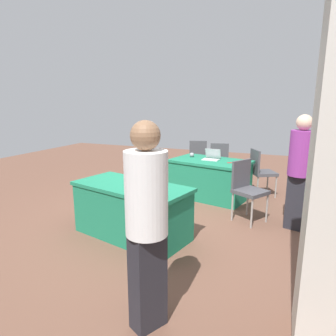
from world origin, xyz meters
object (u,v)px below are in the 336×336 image
chair_aisle (198,156)px  yarn_ball (192,155)px  table_mid_left (132,210)px  scissors_red (232,163)px  chair_tucked_right (247,186)px  person_organiser (147,218)px  laptop_silver (211,158)px  chair_tucked_left (219,160)px  table_foreground (210,179)px  chair_near_front (260,169)px  person_attendee_standing (300,167)px

chair_aisle → yarn_ball: chair_aisle is taller
table_mid_left → scissors_red: bearing=-116.6°
chair_tucked_right → person_organiser: (0.44, 2.69, 0.42)m
chair_tucked_right → laptop_silver: bearing=-109.3°
chair_aisle → person_organiser: 5.16m
laptop_silver → scissors_red: bearing=162.9°
chair_tucked_left → person_organiser: (-0.50, 4.87, 0.44)m
person_organiser → table_mid_left: bearing=61.8°
table_mid_left → yarn_ball: bearing=-93.2°
table_foreground → scissors_red: (-0.44, 0.11, 0.38)m
chair_aisle → person_organiser: person_organiser is taller
table_mid_left → chair_near_front: bearing=-119.6°
table_foreground → chair_aisle: 1.55m
chair_near_front → laptop_silver: size_ratio=2.85×
chair_tucked_left → person_attendee_standing: person_attendee_standing is taller
chair_aisle → scissors_red: (-1.12, 1.50, 0.21)m
laptop_silver → person_organiser: bearing=99.7°
laptop_silver → yarn_ball: size_ratio=3.55×
table_mid_left → laptop_silver: (-0.58, -2.21, 0.42)m
table_foreground → person_organiser: bearing=96.3°
chair_near_front → chair_aisle: chair_aisle is taller
yarn_ball → scissors_red: bearing=162.0°
table_mid_left → person_organiser: person_organiser is taller
person_attendee_standing → scissors_red: person_attendee_standing is taller
laptop_silver → chair_near_front: bearing=-151.8°
table_foreground → chair_tucked_left: bearing=-85.4°
table_foreground → yarn_ball: yarn_ball is taller
table_mid_left → chair_tucked_left: 3.42m
person_organiser → chair_near_front: bearing=21.3°
chair_tucked_left → chair_aisle: (0.58, -0.16, 0.01)m
chair_tucked_left → chair_aisle: bearing=152.2°
table_foreground → table_mid_left: bearing=74.9°
table_mid_left → scissors_red: 2.32m
person_organiser → person_attendee_standing: bearing=4.3°
table_foreground → person_organiser: person_organiser is taller
table_mid_left → scissors_red: scissors_red is taller
chair_aisle → chair_near_front: bearing=-48.4°
table_mid_left → chair_tucked_right: chair_tucked_right is taller
yarn_ball → chair_near_front: bearing=-167.6°
yarn_ball → chair_tucked_right: bearing=138.8°
chair_tucked_right → scissors_red: bearing=-123.8°
laptop_silver → chair_tucked_right: bearing=133.3°
chair_aisle → laptop_silver: (-0.68, 1.33, 0.25)m
table_foreground → yarn_ball: size_ratio=17.58×
chair_near_front → person_attendee_standing: size_ratio=0.56×
table_mid_left → chair_aisle: chair_aisle is taller
chair_near_front → person_organiser: (0.51, 4.12, 0.44)m
table_foreground → person_organiser: 3.72m
table_mid_left → chair_tucked_right: 1.87m
chair_tucked_right → person_attendee_standing: (-0.74, 0.06, 0.39)m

